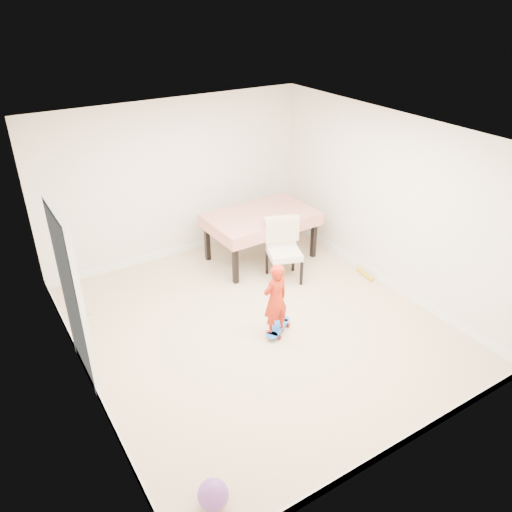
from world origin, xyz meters
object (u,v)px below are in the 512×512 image
skateboard (278,329)px  child (275,302)px  dining_chair (284,251)px  balloon (213,495)px  dining_table (261,236)px

skateboard → child: bearing=165.4°
dining_chair → balloon: size_ratio=3.50×
child → balloon: (-1.84, -1.77, -0.37)m
dining_table → skateboard: 2.08m
dining_table → dining_chair: dining_chair is taller
dining_chair → skateboard: 1.43m
child → balloon: size_ratio=3.66×
dining_table → dining_chair: 0.78m
dining_table → balloon: size_ratio=6.19×
dining_chair → skateboard: bearing=-108.7°
dining_chair → skateboard: dining_chair is taller
dining_table → child: (-0.97, -1.87, 0.10)m
dining_table → skateboard: size_ratio=3.14×
dining_table → child: size_ratio=1.69×
dining_table → dining_chair: (-0.06, -0.77, 0.08)m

